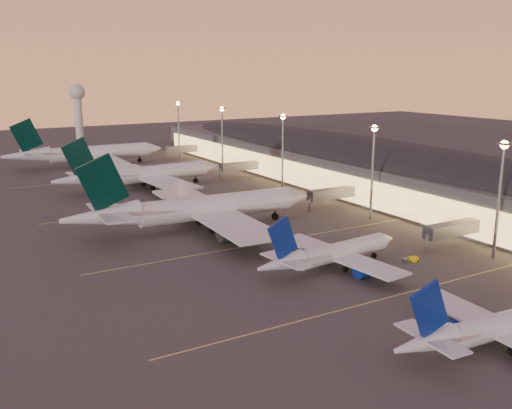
% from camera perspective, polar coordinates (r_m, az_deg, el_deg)
% --- Properties ---
extents(ground, '(700.00, 700.00, 0.00)m').
position_cam_1_polar(ground, '(110.52, 11.10, -8.31)').
color(ground, '#3D3B38').
extents(airliner_narrow_south, '(36.07, 32.27, 12.88)m').
position_cam_1_polar(airliner_narrow_south, '(92.30, 22.51, -11.35)').
color(airliner_narrow_south, silver).
rests_on(airliner_narrow_south, ground).
extents(airliner_narrow_north, '(37.12, 33.29, 13.25)m').
position_cam_1_polar(airliner_narrow_north, '(118.54, 7.55, -4.91)').
color(airliner_narrow_north, silver).
rests_on(airliner_narrow_north, ground).
extents(airliner_wide_near, '(67.05, 61.08, 21.46)m').
position_cam_1_polar(airliner_wide_near, '(146.59, -5.99, -0.47)').
color(airliner_wide_near, silver).
rests_on(airliner_wide_near, ground).
extents(airliner_wide_mid, '(60.69, 55.41, 19.41)m').
position_cam_1_polar(airliner_wide_mid, '(200.33, -11.37, 2.91)').
color(airliner_wide_mid, silver).
rests_on(airliner_wide_mid, ground).
extents(airliner_wide_far, '(66.91, 60.75, 21.46)m').
position_cam_1_polar(airliner_wide_far, '(254.09, -16.60, 4.90)').
color(airliner_wide_far, silver).
rests_on(airliner_wide_far, ground).
extents(terminal_building, '(56.35, 255.00, 17.46)m').
position_cam_1_polar(terminal_building, '(200.65, 10.86, 4.05)').
color(terminal_building, '#4B4B50').
rests_on(terminal_building, ground).
extents(light_masts, '(2.20, 217.20, 25.90)m').
position_cam_1_polar(light_masts, '(177.53, 6.24, 5.89)').
color(light_masts, gray).
rests_on(light_masts, ground).
extents(radar_tower, '(9.00, 9.00, 32.50)m').
position_cam_1_polar(radar_tower, '(345.90, -17.40, 9.67)').
color(radar_tower, silver).
rests_on(radar_tower, ground).
extents(lane_markings, '(90.00, 180.36, 0.00)m').
position_cam_1_polar(lane_markings, '(141.10, 0.33, -3.26)').
color(lane_markings, '#D8C659').
rests_on(lane_markings, ground).
extents(baggage_tug_c, '(3.55, 2.21, 0.99)m').
position_cam_1_polar(baggage_tug_c, '(127.77, 15.24, -5.33)').
color(baggage_tug_c, '#D8B607').
rests_on(baggage_tug_c, ground).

